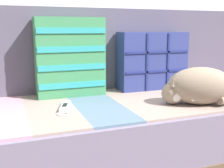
{
  "coord_description": "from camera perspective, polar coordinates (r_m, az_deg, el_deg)",
  "views": [
    {
      "loc": [
        -0.62,
        -1.17,
        0.75
      ],
      "look_at": [
        -0.15,
        0.07,
        0.48
      ],
      "focal_mm": 45.0,
      "sensor_mm": 36.0,
      "label": 1
    }
  ],
  "objects": [
    {
      "name": "couch",
      "position": [
        1.56,
        4.25,
        -9.75
      ],
      "size": [
        2.13,
        0.8,
        0.38
      ],
      "color": "brown",
      "rests_on": "ground_plane"
    },
    {
      "name": "game_remote_near",
      "position": [
        1.31,
        -9.51,
        -4.61
      ],
      "size": [
        0.1,
        0.2,
        0.02
      ],
      "color": "white",
      "rests_on": "couch"
    },
    {
      "name": "sleeping_cat",
      "position": [
        1.42,
        17.0,
        -0.58
      ],
      "size": [
        0.37,
        0.28,
        0.18
      ],
      "color": "gray",
      "rests_on": "couch"
    },
    {
      "name": "throw_pillow_striped",
      "position": [
        1.54,
        -8.54,
        5.43
      ],
      "size": [
        0.37,
        0.14,
        0.42
      ],
      "color": "#3D8956",
      "rests_on": "couch"
    },
    {
      "name": "throw_pillow_quilted",
      "position": [
        1.73,
        8.18,
        4.72
      ],
      "size": [
        0.43,
        0.14,
        0.34
      ],
      "color": "navy",
      "rests_on": "couch"
    },
    {
      "name": "sofa_backrest",
      "position": [
        1.76,
        -0.08,
        7.2
      ],
      "size": [
        2.08,
        0.14,
        0.48
      ],
      "color": "#514C60",
      "rests_on": "couch"
    }
  ]
}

